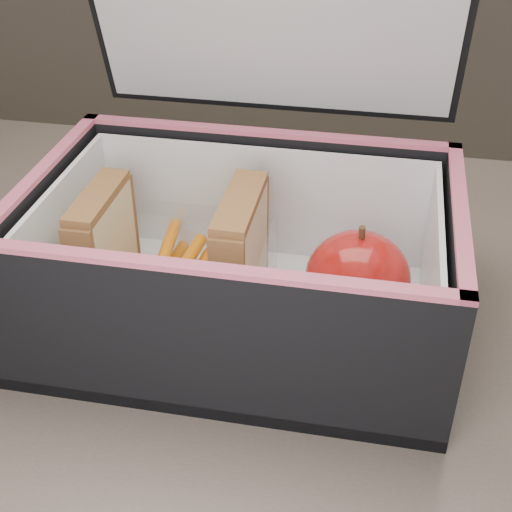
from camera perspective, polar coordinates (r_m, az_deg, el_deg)
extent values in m
cube|color=#64564C|center=(0.59, 5.51, -9.41)|extent=(1.20, 0.80, 0.03)
cube|color=#382D26|center=(1.24, -19.77, -7.27)|extent=(0.05, 0.05, 0.72)
cube|color=black|center=(0.63, 1.46, 19.40)|extent=(0.33, 0.07, 0.21)
cube|color=beige|center=(0.61, -12.69, 0.70)|extent=(0.01, 0.09, 0.09)
cube|color=#B65E63|center=(0.61, -12.00, 0.35)|extent=(0.01, 0.08, 0.09)
cube|color=beige|center=(0.60, -11.39, 0.56)|extent=(0.01, 0.09, 0.09)
cube|color=brown|center=(0.58, -12.60, 4.63)|extent=(0.02, 0.09, 0.01)
cube|color=beige|center=(0.57, -2.01, -0.16)|extent=(0.01, 0.09, 0.10)
cube|color=#B65E63|center=(0.57, -1.22, -0.57)|extent=(0.01, 0.09, 0.09)
cube|color=beige|center=(0.57, -0.43, -0.33)|extent=(0.01, 0.09, 0.10)
cube|color=brown|center=(0.54, -1.29, 4.32)|extent=(0.03, 0.10, 0.01)
cylinder|color=orange|center=(0.60, -7.02, -4.02)|extent=(0.02, 0.09, 0.01)
cylinder|color=orange|center=(0.59, -7.01, -3.12)|extent=(0.02, 0.09, 0.01)
cylinder|color=orange|center=(0.63, -7.17, 0.51)|extent=(0.02, 0.09, 0.01)
cylinder|color=orange|center=(0.59, -7.50, -4.24)|extent=(0.02, 0.09, 0.01)
cylinder|color=orange|center=(0.60, -4.99, -2.02)|extent=(0.02, 0.09, 0.01)
cylinder|color=orange|center=(0.60, -5.78, -0.83)|extent=(0.02, 0.09, 0.01)
cylinder|color=orange|center=(0.64, -7.10, -1.27)|extent=(0.02, 0.09, 0.01)
cube|color=white|center=(0.60, 8.33, -4.83)|extent=(0.10, 0.10, 0.01)
ellipsoid|color=maroon|center=(0.57, 8.12, -1.85)|extent=(0.09, 0.09, 0.08)
cylinder|color=#422C17|center=(0.54, 8.47, 1.77)|extent=(0.01, 0.01, 0.01)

